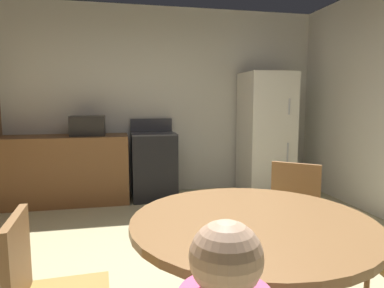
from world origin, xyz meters
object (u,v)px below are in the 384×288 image
(refrigerator, at_px, (266,134))
(microwave, at_px, (88,126))
(dining_table, at_px, (251,248))
(chair_northeast, at_px, (292,213))
(oven_range, at_px, (154,165))

(refrigerator, relative_size, microwave, 4.00)
(refrigerator, distance_m, dining_table, 3.40)
(microwave, distance_m, dining_table, 3.32)
(microwave, height_order, chair_northeast, microwave)
(microwave, relative_size, dining_table, 0.36)
(refrigerator, bearing_deg, chair_northeast, -109.37)
(microwave, distance_m, chair_northeast, 2.96)
(oven_range, bearing_deg, microwave, -179.76)
(refrigerator, bearing_deg, oven_range, 178.13)
(chair_northeast, bearing_deg, refrigerator, -159.32)
(refrigerator, xyz_separation_m, microwave, (-2.51, 0.05, 0.15))
(dining_table, bearing_deg, chair_northeast, 49.95)
(microwave, bearing_deg, refrigerator, -1.15)
(refrigerator, bearing_deg, dining_table, -115.23)
(oven_range, height_order, dining_table, oven_range)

